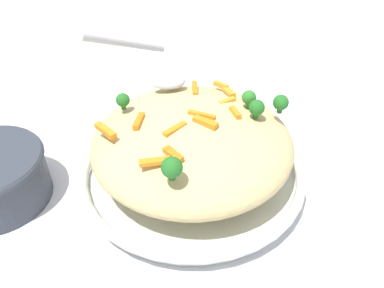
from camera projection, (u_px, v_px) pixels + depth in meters
name	position (u px, v px, depth m)	size (l,w,h in m)	color
ground_plane	(192.00, 180.00, 0.65)	(2.40, 2.40, 0.00)	silver
serving_bowl	(192.00, 172.00, 0.63)	(0.36, 0.36, 0.04)	silver
pasta_mound	(192.00, 143.00, 0.60)	(0.31, 0.30, 0.10)	#D1BA7A
carrot_piece_0	(235.00, 113.00, 0.58)	(0.03, 0.01, 0.01)	orange
carrot_piece_1	(227.00, 101.00, 0.61)	(0.03, 0.01, 0.01)	orange
carrot_piece_2	(221.00, 85.00, 0.65)	(0.03, 0.01, 0.01)	orange
carrot_piece_3	(201.00, 114.00, 0.57)	(0.04, 0.01, 0.01)	orange
carrot_piece_4	(229.00, 92.00, 0.63)	(0.03, 0.01, 0.01)	orange
carrot_piece_5	(139.00, 122.00, 0.56)	(0.04, 0.01, 0.01)	orange
carrot_piece_6	(155.00, 161.00, 0.50)	(0.04, 0.01, 0.01)	orange
carrot_piece_7	(173.00, 154.00, 0.51)	(0.03, 0.01, 0.01)	orange
carrot_piece_8	(195.00, 88.00, 0.64)	(0.04, 0.01, 0.01)	orange
carrot_piece_9	(205.00, 122.00, 0.55)	(0.04, 0.01, 0.01)	orange
carrot_piece_10	(175.00, 129.00, 0.54)	(0.04, 0.01, 0.01)	orange
carrot_piece_11	(105.00, 130.00, 0.55)	(0.04, 0.01, 0.01)	orange
broccoli_floret_0	(249.00, 98.00, 0.59)	(0.02, 0.02, 0.03)	#296820
broccoli_floret_1	(281.00, 103.00, 0.58)	(0.02, 0.02, 0.03)	#205B1C
broccoli_floret_2	(123.00, 100.00, 0.59)	(0.02, 0.02, 0.03)	#205B1C
broccoli_floret_3	(172.00, 168.00, 0.46)	(0.03, 0.03, 0.03)	#205B1C
broccoli_floret_4	(257.00, 109.00, 0.57)	(0.02, 0.02, 0.03)	#205B1C
serving_spoon	(151.00, 66.00, 0.65)	(0.16, 0.15, 0.10)	#B7B7BC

